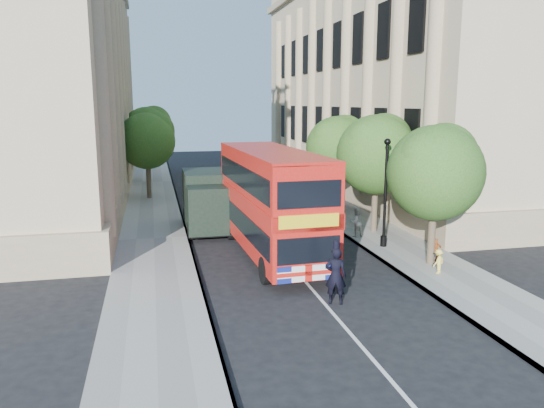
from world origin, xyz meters
TOP-DOWN VIEW (x-y plane):
  - ground at (0.00, 0.00)m, footprint 120.00×120.00m
  - pavement_right at (5.75, 10.00)m, footprint 3.50×80.00m
  - pavement_left at (-5.75, 10.00)m, footprint 3.50×80.00m
  - building_right at (13.80, 24.00)m, footprint 12.00×38.00m
  - building_left at (-13.80, 24.00)m, footprint 12.00×38.00m
  - tree_right_near at (5.84, 3.03)m, footprint 4.00×4.00m
  - tree_right_mid at (5.84, 9.03)m, footprint 4.20×4.20m
  - tree_right_far at (5.84, 15.03)m, footprint 4.00×4.00m
  - tree_left_far at (-5.96, 22.03)m, footprint 4.00×4.00m
  - tree_left_back at (-5.96, 30.03)m, footprint 4.20×4.20m
  - lamp_post at (5.00, 6.00)m, footprint 0.32×0.32m
  - double_decker_bus at (-0.53, 5.96)m, footprint 3.19×10.39m
  - box_van at (-2.90, 11.52)m, footprint 2.31×5.57m
  - police_constable at (0.36, -0.25)m, footprint 0.86×0.70m
  - woman_pedestrian at (4.40, 8.06)m, footprint 0.85×0.73m
  - child_a at (6.15, 3.19)m, footprint 0.62×0.29m
  - child_b at (5.42, 1.70)m, footprint 0.74×0.63m

SIDE VIEW (x-z plane):
  - ground at x=0.00m, z-range 0.00..0.00m
  - pavement_right at x=5.75m, z-range 0.00..0.12m
  - pavement_left at x=-5.75m, z-range 0.00..0.12m
  - child_b at x=5.42m, z-range 0.12..1.12m
  - child_a at x=6.15m, z-range 0.12..1.14m
  - woman_pedestrian at x=4.40m, z-range 0.12..1.65m
  - police_constable at x=0.36m, z-range 0.00..2.03m
  - box_van at x=-2.90m, z-range -0.03..3.15m
  - lamp_post at x=5.00m, z-range -0.07..5.09m
  - double_decker_bus at x=-0.53m, z-range 0.25..5.00m
  - tree_right_near at x=5.84m, z-range 1.21..7.29m
  - tree_right_far at x=5.84m, z-range 1.24..7.39m
  - tree_left_far at x=-5.96m, z-range 1.30..7.59m
  - tree_right_mid at x=5.84m, z-range 1.26..7.63m
  - tree_left_back at x=-5.96m, z-range 1.38..8.03m
  - building_right at x=13.80m, z-range 0.00..18.00m
  - building_left at x=-13.80m, z-range 0.00..18.00m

